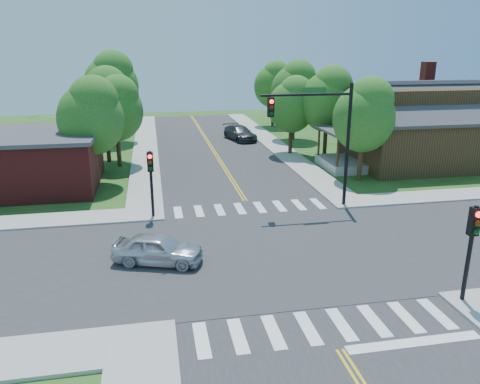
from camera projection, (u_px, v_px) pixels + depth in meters
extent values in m
plane|color=#254916|center=(277.00, 252.00, 21.70)|extent=(100.00, 100.00, 0.00)
cube|color=#2D2D30|center=(277.00, 252.00, 21.70)|extent=(10.00, 90.00, 0.04)
cube|color=#2D2D30|center=(277.00, 251.00, 21.70)|extent=(90.00, 10.00, 0.04)
cube|color=#2D2D30|center=(277.00, 252.00, 21.70)|extent=(10.20, 10.20, 0.06)
cube|color=#9E9B93|center=(271.00, 142.00, 46.22)|extent=(2.20, 40.00, 0.14)
cube|color=#9E9B93|center=(146.00, 147.00, 44.05)|extent=(2.20, 40.00, 0.14)
cube|color=white|center=(178.00, 212.00, 26.76)|extent=(0.45, 2.00, 0.01)
cube|color=white|center=(199.00, 211.00, 26.97)|extent=(0.45, 2.00, 0.01)
cube|color=white|center=(220.00, 210.00, 27.19)|extent=(0.45, 2.00, 0.01)
cube|color=white|center=(240.00, 208.00, 27.40)|extent=(0.45, 2.00, 0.01)
cube|color=white|center=(260.00, 207.00, 27.61)|extent=(0.45, 2.00, 0.01)
cube|color=white|center=(279.00, 206.00, 27.83)|extent=(0.45, 2.00, 0.01)
cube|color=white|center=(299.00, 205.00, 28.04)|extent=(0.45, 2.00, 0.01)
cube|color=white|center=(318.00, 204.00, 28.25)|extent=(0.45, 2.00, 0.01)
cube|color=white|center=(202.00, 340.00, 15.13)|extent=(0.45, 2.00, 0.01)
cube|color=white|center=(238.00, 336.00, 15.34)|extent=(0.45, 2.00, 0.01)
cube|color=white|center=(273.00, 332.00, 15.56)|extent=(0.45, 2.00, 0.01)
cube|color=white|center=(308.00, 328.00, 15.77)|extent=(0.45, 2.00, 0.01)
cube|color=white|center=(341.00, 324.00, 15.98)|extent=(0.45, 2.00, 0.01)
cube|color=white|center=(374.00, 320.00, 16.19)|extent=(0.45, 2.00, 0.01)
cube|color=white|center=(406.00, 317.00, 16.41)|extent=(0.45, 2.00, 0.01)
cube|color=white|center=(437.00, 313.00, 16.62)|extent=(0.45, 2.00, 0.01)
cube|color=gold|center=(207.00, 142.00, 46.29)|extent=(0.10, 37.50, 0.01)
cube|color=gold|center=(209.00, 142.00, 46.33)|extent=(0.10, 37.50, 0.01)
cube|color=white|center=(414.00, 343.00, 15.02)|extent=(4.60, 0.45, 0.09)
cylinder|color=black|center=(347.00, 147.00, 26.88)|extent=(0.20, 0.20, 7.20)
cylinder|color=black|center=(306.00, 95.00, 25.52)|extent=(5.20, 0.14, 0.14)
cube|color=#19591E|center=(314.00, 90.00, 25.47)|extent=(1.40, 0.04, 0.30)
cube|color=black|center=(271.00, 107.00, 25.36)|extent=(0.34, 0.28, 1.05)
sphere|color=#FF0C0C|center=(272.00, 102.00, 25.10)|extent=(0.22, 0.22, 0.22)
sphere|color=#3F2605|center=(272.00, 108.00, 25.20)|extent=(0.22, 0.22, 0.22)
sphere|color=#05330F|center=(271.00, 114.00, 25.29)|extent=(0.22, 0.22, 0.22)
cylinder|color=black|center=(469.00, 256.00, 16.88)|extent=(0.16, 0.16, 3.80)
cube|color=black|center=(474.00, 221.00, 16.49)|extent=(0.34, 0.28, 1.05)
sphere|color=#FF0C0C|center=(479.00, 215.00, 16.23)|extent=(0.22, 0.22, 0.22)
sphere|color=#3F2605|center=(477.00, 223.00, 16.33)|extent=(0.22, 0.22, 0.22)
sphere|color=#05330F|center=(476.00, 232.00, 16.42)|extent=(0.22, 0.22, 0.22)
cylinder|color=black|center=(152.00, 185.00, 25.40)|extent=(0.16, 0.16, 3.80)
cube|color=black|center=(150.00, 162.00, 25.00)|extent=(0.34, 0.28, 1.05)
sphere|color=#FF0C0C|center=(150.00, 157.00, 24.75)|extent=(0.22, 0.22, 0.22)
sphere|color=#3F2605|center=(150.00, 163.00, 24.84)|extent=(0.22, 0.22, 0.22)
sphere|color=#05330F|center=(151.00, 168.00, 24.94)|extent=(0.22, 0.22, 0.22)
cube|color=#322111|center=(416.00, 140.00, 37.13)|extent=(10.00, 8.00, 4.00)
cube|color=#9E9B93|center=(340.00, 164.00, 36.50)|extent=(2.60, 4.50, 0.70)
cylinder|color=#322111|center=(338.00, 154.00, 34.06)|extent=(0.18, 0.18, 2.50)
cylinder|color=#322111|center=(319.00, 144.00, 37.81)|extent=(0.18, 0.18, 2.50)
cube|color=#38383D|center=(342.00, 131.00, 35.73)|extent=(2.80, 4.80, 0.18)
cube|color=maroon|center=(423.00, 114.00, 40.39)|extent=(0.90, 0.90, 7.11)
cube|color=maroon|center=(19.00, 163.00, 31.04)|extent=(10.00, 8.00, 3.50)
cube|color=#38383D|center=(15.00, 135.00, 30.49)|extent=(10.40, 8.40, 0.25)
cylinder|color=#382314|center=(360.00, 162.00, 32.98)|extent=(0.34, 0.34, 2.70)
ellipsoid|color=#2B5C1B|center=(364.00, 118.00, 32.07)|extent=(4.27, 4.05, 4.69)
sphere|color=#2B5C1B|center=(370.00, 100.00, 31.55)|extent=(3.13, 3.13, 3.13)
cylinder|color=#382314|center=(325.00, 140.00, 39.96)|extent=(0.34, 0.34, 2.88)
ellipsoid|color=#2B5C1B|center=(327.00, 102.00, 38.99)|extent=(4.54, 4.32, 5.00)
sphere|color=#2B5C1B|center=(332.00, 85.00, 38.45)|extent=(3.33, 3.33, 3.33)
cylinder|color=#382314|center=(293.00, 125.00, 47.55)|extent=(0.34, 0.34, 2.97)
ellipsoid|color=#2B5C1B|center=(295.00, 91.00, 46.55)|extent=(4.69, 4.46, 5.16)
sphere|color=#2B5C1B|center=(299.00, 77.00, 46.00)|extent=(3.44, 3.44, 3.44)
cylinder|color=#382314|center=(273.00, 114.00, 55.57)|extent=(0.34, 0.34, 2.85)
ellipsoid|color=#2B5C1B|center=(273.00, 86.00, 54.61)|extent=(4.50, 4.28, 4.95)
sphere|color=#2B5C1B|center=(276.00, 75.00, 54.07)|extent=(3.30, 3.30, 3.30)
cylinder|color=#382314|center=(95.00, 165.00, 31.88)|extent=(0.34, 0.34, 2.76)
ellipsoid|color=#2B5C1B|center=(91.00, 119.00, 30.95)|extent=(4.36, 4.14, 4.79)
sphere|color=#2B5C1B|center=(93.00, 100.00, 30.43)|extent=(3.20, 3.20, 3.20)
cylinder|color=#382314|center=(108.00, 145.00, 38.21)|extent=(0.34, 0.34, 2.88)
ellipsoid|color=#2B5C1B|center=(104.00, 104.00, 37.24)|extent=(4.55, 4.33, 5.01)
sphere|color=#2B5C1B|center=(107.00, 87.00, 36.70)|extent=(3.34, 3.34, 3.34)
cylinder|color=#382314|center=(114.00, 125.00, 46.26)|extent=(0.34, 0.34, 3.31)
ellipsoid|color=#2B5C1B|center=(111.00, 87.00, 45.14)|extent=(5.23, 4.97, 5.75)
sphere|color=#2B5C1B|center=(113.00, 70.00, 44.54)|extent=(3.84, 3.84, 3.84)
cylinder|color=#382314|center=(122.00, 117.00, 54.34)|extent=(0.34, 0.34, 2.49)
ellipsoid|color=#2B5C1B|center=(120.00, 93.00, 53.50)|extent=(3.93, 3.74, 4.33)
sphere|color=#2B5C1B|center=(122.00, 82.00, 53.02)|extent=(2.88, 2.88, 2.88)
cylinder|color=#382314|center=(290.00, 140.00, 40.94)|extent=(0.34, 0.34, 2.55)
ellipsoid|color=#2B5C1B|center=(291.00, 107.00, 40.08)|extent=(4.03, 3.83, 4.43)
sphere|color=#2B5C1B|center=(296.00, 93.00, 39.59)|extent=(2.95, 2.95, 2.95)
cylinder|color=#382314|center=(119.00, 150.00, 36.88)|extent=(0.34, 0.34, 2.67)
ellipsoid|color=#2B5C1B|center=(116.00, 111.00, 35.98)|extent=(4.21, 4.00, 4.63)
sphere|color=#2B5C1B|center=(118.00, 95.00, 35.47)|extent=(3.09, 3.09, 3.09)
imported|color=silver|center=(158.00, 250.00, 20.34)|extent=(3.98, 4.89, 1.34)
imported|color=#313336|center=(240.00, 133.00, 47.32)|extent=(4.38, 5.88, 1.43)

